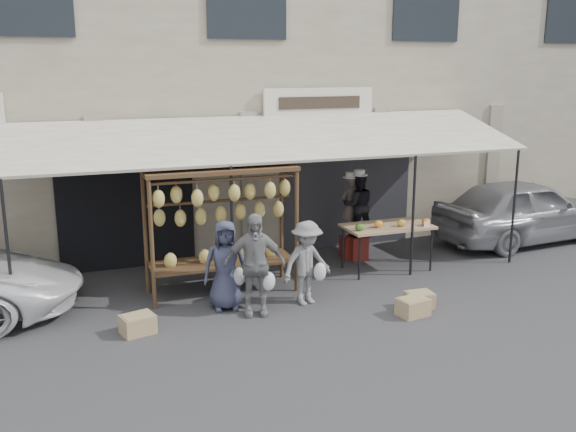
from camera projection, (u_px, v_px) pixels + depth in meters
name	position (u px, v px, depth m)	size (l,w,h in m)	color
ground_plane	(312.00, 313.00, 10.40)	(90.00, 90.00, 0.00)	#2D2D30
shophouse	(213.00, 75.00, 15.48)	(24.00, 6.15, 7.30)	#B1A78C
awning	(267.00, 139.00, 11.88)	(10.00, 2.35, 2.92)	silver
banana_rack	(221.00, 206.00, 10.97)	(2.60, 0.90, 2.24)	#513B21
produce_table	(388.00, 227.00, 12.36)	(1.70, 0.90, 1.04)	tan
vendor_left	(350.00, 206.00, 13.11)	(0.46, 0.30, 1.26)	#4D423A
vendor_right	(359.00, 205.00, 12.99)	(0.63, 0.49, 1.30)	black
customer_left	(225.00, 265.00, 10.45)	(0.73, 0.47, 1.49)	#34384F
customer_mid	(254.00, 264.00, 10.18)	(0.98, 0.41, 1.68)	gray
customer_right	(307.00, 263.00, 10.67)	(0.92, 0.53, 1.43)	slate
stool_left	(349.00, 247.00, 13.31)	(0.33, 0.33, 0.46)	maroon
stool_right	(357.00, 248.00, 13.21)	(0.35, 0.35, 0.49)	maroon
crate_near_a	(413.00, 307.00, 10.29)	(0.47, 0.36, 0.28)	tan
crate_near_b	(419.00, 300.00, 10.61)	(0.44, 0.33, 0.26)	tan
crate_far	(138.00, 324.00, 9.61)	(0.48, 0.36, 0.29)	tan
sedan	(524.00, 210.00, 14.39)	(1.72, 4.28, 1.46)	gray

